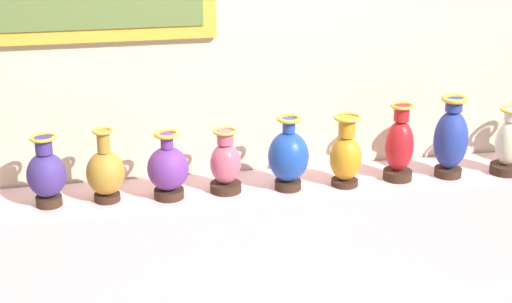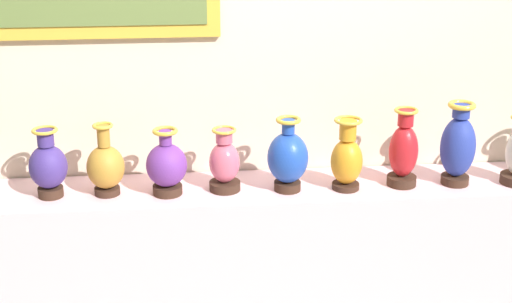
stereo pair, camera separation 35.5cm
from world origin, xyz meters
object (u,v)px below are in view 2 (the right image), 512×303
(vase_sapphire, at_px, (288,158))
(vase_amber, at_px, (347,159))
(vase_violet, at_px, (167,166))
(vase_rose, at_px, (225,163))
(vase_indigo, at_px, (48,166))
(vase_crimson, at_px, (403,152))
(vase_ochre, at_px, (106,166))
(vase_cobalt, at_px, (458,146))

(vase_sapphire, height_order, vase_amber, vase_sapphire)
(vase_violet, relative_size, vase_amber, 0.92)
(vase_rose, bearing_deg, vase_indigo, -179.82)
(vase_sapphire, relative_size, vase_crimson, 0.94)
(vase_ochre, bearing_deg, vase_rose, -0.13)
(vase_violet, relative_size, vase_rose, 1.05)
(vase_amber, relative_size, vase_cobalt, 0.86)
(vase_rose, distance_m, vase_sapphire, 0.29)
(vase_indigo, distance_m, vase_violet, 0.53)
(vase_sapphire, distance_m, vase_cobalt, 0.80)
(vase_ochre, xyz_separation_m, vase_crimson, (1.37, -0.02, 0.03))
(vase_violet, xyz_separation_m, vase_sapphire, (0.55, -0.01, 0.02))
(vase_sapphire, height_order, vase_cobalt, vase_cobalt)
(vase_violet, bearing_deg, vase_rose, 4.62)
(vase_amber, bearing_deg, vase_ochre, 178.01)
(vase_rose, bearing_deg, vase_cobalt, -1.30)
(vase_violet, bearing_deg, vase_sapphire, -0.65)
(vase_indigo, height_order, vase_rose, vase_indigo)
(vase_amber, bearing_deg, vase_violet, 178.91)
(vase_ochre, distance_m, vase_violet, 0.28)
(vase_indigo, distance_m, vase_cobalt, 1.88)
(vase_cobalt, bearing_deg, vase_ochre, 179.09)
(vase_violet, xyz_separation_m, vase_cobalt, (1.35, -0.00, 0.05))
(vase_indigo, height_order, vase_ochre, vase_ochre)
(vase_rose, bearing_deg, vase_violet, -175.38)
(vase_violet, height_order, vase_rose, vase_violet)
(vase_indigo, xyz_separation_m, vase_violet, (0.53, -0.02, -0.01))
(vase_amber, bearing_deg, vase_cobalt, 1.34)
(vase_indigo, relative_size, vase_amber, 0.95)
(vase_rose, distance_m, vase_amber, 0.56)
(vase_indigo, xyz_separation_m, vase_rose, (0.79, 0.00, -0.02))
(vase_rose, relative_size, vase_sapphire, 0.86)
(vase_indigo, height_order, vase_amber, vase_amber)
(vase_violet, height_order, vase_amber, vase_amber)
(vase_crimson, bearing_deg, vase_violet, -179.75)
(vase_rose, distance_m, vase_crimson, 0.83)
(vase_violet, bearing_deg, vase_cobalt, -0.14)
(vase_indigo, relative_size, vase_ochre, 0.96)
(vase_indigo, bearing_deg, vase_cobalt, -0.68)
(vase_indigo, distance_m, vase_amber, 1.35)
(vase_indigo, distance_m, vase_rose, 0.79)
(vase_cobalt, bearing_deg, vase_indigo, 179.32)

